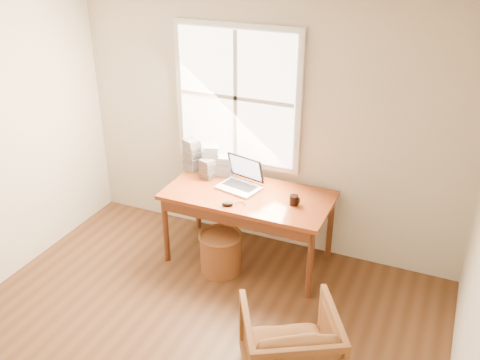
# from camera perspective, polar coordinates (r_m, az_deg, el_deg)

# --- Properties ---
(room_shell) EXTENTS (4.04, 4.54, 2.64)m
(room_shell) POSITION_cam_1_polar(r_m,az_deg,el_deg) (3.58, -9.57, -4.55)
(room_shell) COLOR #56341D
(room_shell) RESTS_ON ground
(desk) EXTENTS (1.60, 0.80, 0.04)m
(desk) POSITION_cam_1_polar(r_m,az_deg,el_deg) (5.12, 0.90, -1.65)
(desk) COLOR brown
(desk) RESTS_ON room_shell
(armchair) EXTENTS (0.93, 0.94, 0.63)m
(armchair) POSITION_cam_1_polar(r_m,az_deg,el_deg) (4.10, 5.31, -17.28)
(armchair) COLOR brown
(armchair) RESTS_ON room_shell
(wicker_stool) EXTENTS (0.40, 0.40, 0.40)m
(wicker_stool) POSITION_cam_1_polar(r_m,az_deg,el_deg) (5.23, -2.06, -7.80)
(wicker_stool) COLOR brown
(wicker_stool) RESTS_ON room_shell
(laptop) EXTENTS (0.46, 0.47, 0.28)m
(laptop) POSITION_cam_1_polar(r_m,az_deg,el_deg) (5.14, -0.15, 0.45)
(laptop) COLOR silver
(laptop) RESTS_ON desk
(mouse) EXTENTS (0.12, 0.10, 0.04)m
(mouse) POSITION_cam_1_polar(r_m,az_deg,el_deg) (4.90, -1.36, -2.56)
(mouse) COLOR black
(mouse) RESTS_ON desk
(coffee_mug) EXTENTS (0.09, 0.09, 0.09)m
(coffee_mug) POSITION_cam_1_polar(r_m,az_deg,el_deg) (4.92, 5.77, -2.14)
(coffee_mug) COLOR black
(coffee_mug) RESTS_ON desk
(cd_stack_a) EXTENTS (0.19, 0.18, 0.31)m
(cd_stack_a) POSITION_cam_1_polar(r_m,az_deg,el_deg) (5.45, -3.12, 2.14)
(cd_stack_a) COLOR #B6BCC2
(cd_stack_a) RESTS_ON desk
(cd_stack_b) EXTENTS (0.16, 0.15, 0.20)m
(cd_stack_b) POSITION_cam_1_polar(r_m,az_deg,el_deg) (5.39, -3.49, 1.17)
(cd_stack_b) COLOR #28282D
(cd_stack_b) RESTS_ON desk
(cd_stack_c) EXTENTS (0.19, 0.18, 0.34)m
(cd_stack_c) POSITION_cam_1_polar(r_m,az_deg,el_deg) (5.55, -5.13, 2.72)
(cd_stack_c) COLOR #9D9EAB
(cd_stack_c) RESTS_ON desk
(cd_stack_d) EXTENTS (0.18, 0.17, 0.20)m
(cd_stack_d) POSITION_cam_1_polar(r_m,az_deg,el_deg) (5.45, -1.66, 1.55)
(cd_stack_d) COLOR silver
(cd_stack_d) RESTS_ON desk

